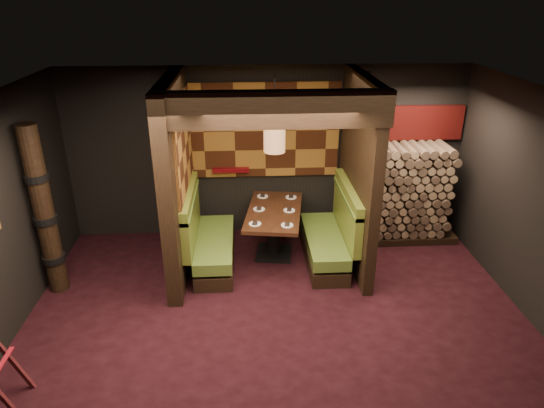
{
  "coord_description": "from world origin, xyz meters",
  "views": [
    {
      "loc": [
        -0.37,
        -4.89,
        3.94
      ],
      "look_at": [
        0.0,
        1.3,
        1.15
      ],
      "focal_mm": 32.0,
      "sensor_mm": 36.0,
      "label": 1
    }
  ],
  "objects_px": {
    "firewood_stack": "(406,193)",
    "pendant_lamp": "(274,136)",
    "booth_bench_right": "(331,237)",
    "totem_column": "(44,213)",
    "booth_bench_left": "(208,241)",
    "dining_table": "(274,224)"
  },
  "relations": [
    {
      "from": "totem_column",
      "to": "firewood_stack",
      "type": "distance_m",
      "value": 5.49
    },
    {
      "from": "dining_table",
      "to": "booth_bench_right",
      "type": "bearing_deg",
      "value": -14.33
    },
    {
      "from": "totem_column",
      "to": "firewood_stack",
      "type": "relative_size",
      "value": 1.39
    },
    {
      "from": "firewood_stack",
      "to": "totem_column",
      "type": "bearing_deg",
      "value": -166.81
    },
    {
      "from": "booth_bench_left",
      "to": "dining_table",
      "type": "distance_m",
      "value": 1.06
    },
    {
      "from": "booth_bench_right",
      "to": "firewood_stack",
      "type": "height_order",
      "value": "firewood_stack"
    },
    {
      "from": "booth_bench_right",
      "to": "pendant_lamp",
      "type": "height_order",
      "value": "pendant_lamp"
    },
    {
      "from": "totem_column",
      "to": "booth_bench_right",
      "type": "bearing_deg",
      "value": 7.86
    },
    {
      "from": "booth_bench_left",
      "to": "firewood_stack",
      "type": "height_order",
      "value": "firewood_stack"
    },
    {
      "from": "booth_bench_left",
      "to": "pendant_lamp",
      "type": "xyz_separation_m",
      "value": [
        1.03,
        0.17,
        1.58
      ]
    },
    {
      "from": "pendant_lamp",
      "to": "totem_column",
      "type": "bearing_deg",
      "value": -166.97
    },
    {
      "from": "booth_bench_right",
      "to": "totem_column",
      "type": "distance_m",
      "value": 4.1
    },
    {
      "from": "booth_bench_left",
      "to": "totem_column",
      "type": "relative_size",
      "value": 0.67
    },
    {
      "from": "booth_bench_right",
      "to": "firewood_stack",
      "type": "distance_m",
      "value": 1.58
    },
    {
      "from": "totem_column",
      "to": "firewood_stack",
      "type": "height_order",
      "value": "totem_column"
    },
    {
      "from": "booth_bench_right",
      "to": "totem_column",
      "type": "relative_size",
      "value": 0.67
    },
    {
      "from": "booth_bench_left",
      "to": "booth_bench_right",
      "type": "relative_size",
      "value": 1.0
    },
    {
      "from": "firewood_stack",
      "to": "pendant_lamp",
      "type": "bearing_deg",
      "value": -166.59
    },
    {
      "from": "booth_bench_right",
      "to": "totem_column",
      "type": "height_order",
      "value": "totem_column"
    },
    {
      "from": "dining_table",
      "to": "pendant_lamp",
      "type": "bearing_deg",
      "value": -90.0
    },
    {
      "from": "dining_table",
      "to": "pendant_lamp",
      "type": "distance_m",
      "value": 1.43
    },
    {
      "from": "booth_bench_left",
      "to": "booth_bench_right",
      "type": "bearing_deg",
      "value": 0.0
    }
  ]
}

